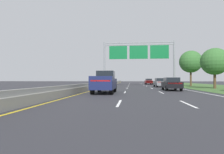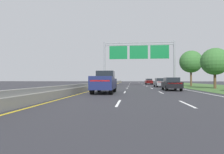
% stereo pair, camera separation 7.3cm
% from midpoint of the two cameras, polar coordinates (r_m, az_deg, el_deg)
% --- Properties ---
extents(ground_plane, '(220.00, 220.00, 0.00)m').
position_cam_midpoint_polar(ground_plane, '(34.84, 8.13, -2.98)').
color(ground_plane, '#2B2B30').
extents(lane_striping, '(11.96, 106.00, 0.01)m').
position_cam_midpoint_polar(lane_striping, '(34.38, 8.16, -3.00)').
color(lane_striping, white).
rests_on(lane_striping, ground).
extents(grass_verge_right, '(14.00, 110.00, 0.02)m').
position_cam_midpoint_polar(grass_verge_right, '(37.94, 29.72, -2.68)').
color(grass_verge_right, '#3D602D').
rests_on(grass_verge_right, ground).
extents(median_barrier_concrete, '(0.60, 110.00, 0.85)m').
position_cam_midpoint_polar(median_barrier_concrete, '(35.24, -2.66, -2.38)').
color(median_barrier_concrete, gray).
rests_on(median_barrier_concrete, ground).
extents(overhead_sign_gantry, '(15.06, 0.42, 9.43)m').
position_cam_midpoint_polar(overhead_sign_gantry, '(39.59, 8.35, 7.01)').
color(overhead_sign_gantry, gray).
rests_on(overhead_sign_gantry, ground).
extents(pickup_truck_navy, '(2.04, 5.41, 2.20)m').
position_cam_midpoint_polar(pickup_truck_navy, '(18.10, -2.21, -1.59)').
color(pickup_truck_navy, '#161E47').
rests_on(pickup_truck_navy, ground).
extents(car_red_right_lane_sedan, '(1.94, 4.45, 1.57)m').
position_cam_midpoint_polar(car_red_right_lane_sedan, '(51.99, 11.40, -1.35)').
color(car_red_right_lane_sedan, maroon).
rests_on(car_red_right_lane_sedan, ground).
extents(car_black_right_lane_sedan, '(1.91, 4.43, 1.57)m').
position_cam_midpoint_polar(car_black_right_lane_sedan, '(23.57, 18.03, -1.99)').
color(car_black_right_lane_sedan, black).
rests_on(car_black_right_lane_sedan, ground).
extents(car_grey_right_lane_sedan, '(1.90, 4.43, 1.57)m').
position_cam_midpoint_polar(car_grey_right_lane_sedan, '(33.83, 14.81, -1.64)').
color(car_grey_right_lane_sedan, slate).
rests_on(car_grey_right_lane_sedan, ground).
extents(roadside_tree_mid, '(3.93, 3.93, 5.93)m').
position_cam_midpoint_polar(roadside_tree_mid, '(30.74, 29.36, 4.21)').
color(roadside_tree_mid, '#4C3823').
rests_on(roadside_tree_mid, ground).
extents(roadside_tree_far, '(4.45, 4.45, 7.16)m').
position_cam_midpoint_polar(roadside_tree_far, '(40.27, 23.37, 4.38)').
color(roadside_tree_far, '#4C3823').
rests_on(roadside_tree_far, ground).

